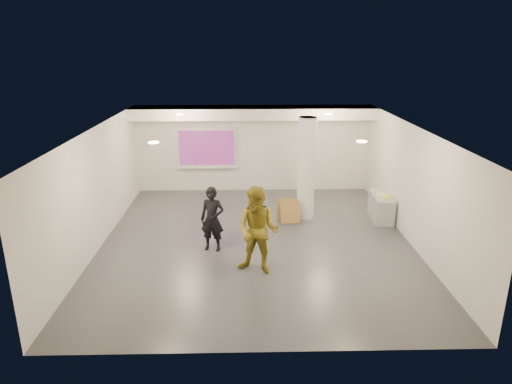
{
  "coord_description": "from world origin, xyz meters",
  "views": [
    {
      "loc": [
        -0.27,
        -10.97,
        4.95
      ],
      "look_at": [
        0.0,
        0.4,
        1.25
      ],
      "focal_mm": 32.0,
      "sensor_mm": 36.0,
      "label": 1
    }
  ],
  "objects_px": {
    "projection_screen": "(207,148)",
    "man": "(258,231)",
    "woman": "(212,219)",
    "credenza": "(381,207)",
    "column": "(306,169)"
  },
  "relations": [
    {
      "from": "column",
      "to": "credenza",
      "type": "relative_size",
      "value": 2.37
    },
    {
      "from": "woman",
      "to": "credenza",
      "type": "bearing_deg",
      "value": 34.6
    },
    {
      "from": "projection_screen",
      "to": "man",
      "type": "distance_m",
      "value": 6.3
    },
    {
      "from": "column",
      "to": "man",
      "type": "relative_size",
      "value": 1.49
    },
    {
      "from": "column",
      "to": "woman",
      "type": "distance_m",
      "value": 3.49
    },
    {
      "from": "man",
      "to": "projection_screen",
      "type": "bearing_deg",
      "value": 127.7
    },
    {
      "from": "column",
      "to": "credenza",
      "type": "distance_m",
      "value": 2.5
    },
    {
      "from": "column",
      "to": "projection_screen",
      "type": "distance_m",
      "value": 4.08
    },
    {
      "from": "woman",
      "to": "man",
      "type": "distance_m",
      "value": 1.63
    },
    {
      "from": "column",
      "to": "woman",
      "type": "xyz_separation_m",
      "value": [
        -2.6,
        -2.23,
        -0.68
      ]
    },
    {
      "from": "column",
      "to": "projection_screen",
      "type": "bearing_deg",
      "value": 139.44
    },
    {
      "from": "projection_screen",
      "to": "credenza",
      "type": "relative_size",
      "value": 1.66
    },
    {
      "from": "projection_screen",
      "to": "man",
      "type": "relative_size",
      "value": 1.04
    },
    {
      "from": "credenza",
      "to": "woman",
      "type": "relative_size",
      "value": 0.77
    },
    {
      "from": "man",
      "to": "column",
      "type": "bearing_deg",
      "value": 89.24
    }
  ]
}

